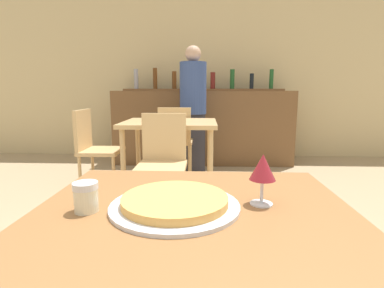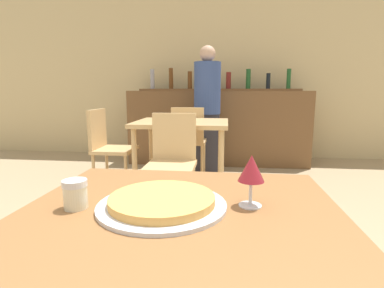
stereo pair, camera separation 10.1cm
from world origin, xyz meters
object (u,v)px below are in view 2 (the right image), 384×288
object	(u,v)px
chair_far_side_front	(172,157)
person_standing	(207,106)
chair_far_side_back	(189,137)
chair_far_side_left	(108,144)
cheese_shaker	(75,194)
wine_glass	(251,170)
pizza_tray	(162,202)

from	to	relation	value
chair_far_side_front	person_standing	distance (m)	1.49
chair_far_side_back	chair_far_side_left	bearing A→B (deg)	34.58
chair_far_side_front	chair_far_side_left	size ratio (longest dim) A/B	1.00
chair_far_side_left	person_standing	distance (m)	1.38
chair_far_side_back	cheese_shaker	distance (m)	2.74
wine_glass	cheese_shaker	bearing A→B (deg)	-171.53
chair_far_side_front	wine_glass	xyz separation A→B (m)	(0.53, -1.56, 0.32)
chair_far_side_left	wine_glass	world-z (taller)	wine_glass
chair_far_side_left	pizza_tray	bearing A→B (deg)	-153.76
pizza_tray	wine_glass	bearing A→B (deg)	8.69
person_standing	wine_glass	distance (m)	3.01
chair_far_side_back	chair_far_side_left	size ratio (longest dim) A/B	1.00
chair_far_side_front	person_standing	xyz separation A→B (m)	(0.20, 1.43, 0.36)
chair_far_side_front	chair_far_side_back	size ratio (longest dim) A/B	1.00
chair_far_side_back	pizza_tray	size ratio (longest dim) A/B	2.26
chair_far_side_front	cheese_shaker	size ratio (longest dim) A/B	10.09
chair_far_side_front	cheese_shaker	bearing A→B (deg)	-89.67
chair_far_side_back	wine_glass	size ratio (longest dim) A/B	5.55
pizza_tray	cheese_shaker	bearing A→B (deg)	-171.76
chair_far_side_front	cheese_shaker	distance (m)	1.65
chair_far_side_left	pizza_tray	xyz separation A→B (m)	(1.06, -2.14, 0.22)
chair_far_side_left	cheese_shaker	xyz separation A→B (m)	(0.80, -2.18, 0.25)
wine_glass	chair_far_side_front	bearing A→B (deg)	108.76
pizza_tray	wine_glass	distance (m)	0.29
pizza_tray	person_standing	bearing A→B (deg)	91.25
chair_far_side_left	person_standing	bearing A→B (deg)	-48.20
chair_far_side_front	wine_glass	size ratio (longest dim) A/B	5.55
pizza_tray	person_standing	distance (m)	3.03
person_standing	cheese_shaker	bearing A→B (deg)	-93.51
cheese_shaker	person_standing	world-z (taller)	person_standing
chair_far_side_front	person_standing	world-z (taller)	person_standing
pizza_tray	chair_far_side_back	bearing A→B (deg)	95.60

